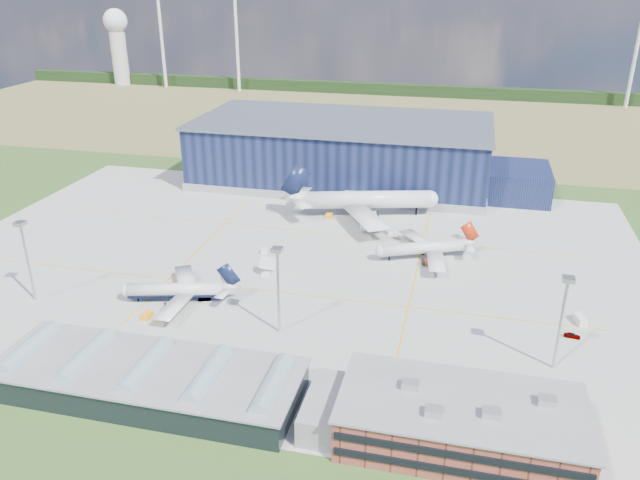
# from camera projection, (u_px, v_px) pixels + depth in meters

# --- Properties ---
(ground) EXTENTS (600.00, 600.00, 0.00)m
(ground) POSITION_uv_depth(u_px,v_px,m) (277.00, 275.00, 184.75)
(ground) COLOR #26491B
(ground) RESTS_ON ground
(apron) EXTENTS (220.00, 160.00, 0.08)m
(apron) POSITION_uv_depth(u_px,v_px,m) (287.00, 261.00, 193.66)
(apron) COLOR #A5A5A0
(apron) RESTS_ON ground
(farmland) EXTENTS (600.00, 220.00, 0.01)m
(farmland) POSITION_uv_depth(u_px,v_px,m) (384.00, 118.00, 380.98)
(farmland) COLOR olive
(farmland) RESTS_ON ground
(treeline) EXTENTS (600.00, 8.00, 8.00)m
(treeline) POSITION_uv_depth(u_px,v_px,m) (400.00, 90.00, 450.75)
(treeline) COLOR black
(treeline) RESTS_ON ground
(horizon_dressing) EXTENTS (440.20, 18.00, 70.00)m
(horizon_dressing) POSITION_uv_depth(u_px,v_px,m) (151.00, 40.00, 475.24)
(horizon_dressing) COLOR silver
(horizon_dressing) RESTS_ON ground
(hangar) EXTENTS (145.00, 62.00, 26.10)m
(hangar) POSITION_uv_depth(u_px,v_px,m) (349.00, 154.00, 264.10)
(hangar) COLOR #0F1734
(hangar) RESTS_ON ground
(ops_building) EXTENTS (46.00, 23.00, 10.90)m
(ops_building) POSITION_uv_depth(u_px,v_px,m) (461.00, 422.00, 117.40)
(ops_building) COLOR brown
(ops_building) RESTS_ON ground
(glass_concourse) EXTENTS (78.00, 23.00, 8.60)m
(glass_concourse) POSITION_uv_depth(u_px,v_px,m) (163.00, 380.00, 131.17)
(glass_concourse) COLOR black
(glass_concourse) RESTS_ON ground
(light_mast_west) EXTENTS (2.60, 2.60, 23.00)m
(light_mast_west) POSITION_uv_depth(u_px,v_px,m) (25.00, 248.00, 164.88)
(light_mast_west) COLOR #A9AAAF
(light_mast_west) RESTS_ON ground
(light_mast_center) EXTENTS (2.60, 2.60, 23.00)m
(light_mast_center) POSITION_uv_depth(u_px,v_px,m) (278.00, 276.00, 149.70)
(light_mast_center) COLOR #A9AAAF
(light_mast_center) RESTS_ON ground
(light_mast_east) EXTENTS (2.60, 2.60, 23.00)m
(light_mast_east) POSITION_uv_depth(u_px,v_px,m) (563.00, 308.00, 135.61)
(light_mast_east) COLOR #A9AAAF
(light_mast_east) RESTS_ON ground
(airliner_navy) EXTENTS (40.66, 40.15, 10.86)m
(airliner_navy) POSITION_uv_depth(u_px,v_px,m) (175.00, 283.00, 168.16)
(airliner_navy) COLOR silver
(airliner_navy) RESTS_ON ground
(airliner_red) EXTENTS (44.86, 44.47, 11.18)m
(airliner_red) POSITION_uv_depth(u_px,v_px,m) (423.00, 242.00, 193.31)
(airliner_red) COLOR silver
(airliner_red) RESTS_ON ground
(airliner_widebody) EXTENTS (72.22, 71.32, 19.22)m
(airliner_widebody) POSITION_uv_depth(u_px,v_px,m) (367.00, 191.00, 225.92)
(airliner_widebody) COLOR silver
(airliner_widebody) RESTS_ON ground
(gse_tug_a) EXTENTS (2.66, 3.82, 1.48)m
(gse_tug_a) POSITION_uv_depth(u_px,v_px,m) (163.00, 316.00, 161.34)
(gse_tug_a) COLOR #FF9F16
(gse_tug_a) RESTS_ON ground
(gse_tug_b) EXTENTS (2.36, 3.41, 1.43)m
(gse_tug_b) POSITION_uv_depth(u_px,v_px,m) (147.00, 316.00, 161.58)
(gse_tug_b) COLOR #FF9F16
(gse_tug_b) RESTS_ON ground
(gse_van_a) EXTENTS (5.26, 3.00, 2.17)m
(gse_van_a) POSITION_uv_depth(u_px,v_px,m) (116.00, 340.00, 150.42)
(gse_van_a) COLOR silver
(gse_van_a) RESTS_ON ground
(gse_cart_a) EXTENTS (2.61, 3.28, 1.24)m
(gse_cart_a) POSITION_uv_depth(u_px,v_px,m) (264.00, 251.00, 199.15)
(gse_cart_a) COLOR silver
(gse_cart_a) RESTS_ON ground
(gse_van_b) EXTENTS (3.37, 5.00, 2.10)m
(gse_van_b) POSITION_uv_depth(u_px,v_px,m) (580.00, 319.00, 159.26)
(gse_van_b) COLOR silver
(gse_van_b) RESTS_ON ground
(gse_tug_c) EXTENTS (2.29, 3.60, 1.56)m
(gse_tug_c) POSITION_uv_depth(u_px,v_px,m) (329.00, 216.00, 227.24)
(gse_tug_c) COLOR #FF9F16
(gse_tug_c) RESTS_ON ground
(gse_cart_b) EXTENTS (3.46, 3.60, 1.30)m
(gse_cart_b) POSITION_uv_depth(u_px,v_px,m) (388.00, 232.00, 213.74)
(gse_cart_b) COLOR silver
(gse_cart_b) RESTS_ON ground
(gse_van_c) EXTENTS (5.82, 4.06, 2.54)m
(gse_van_c) POSITION_uv_depth(u_px,v_px,m) (478.00, 395.00, 130.56)
(gse_van_c) COLOR silver
(gse_van_c) RESTS_ON ground
(airstair) EXTENTS (3.85, 6.02, 3.59)m
(airstair) POSITION_uv_depth(u_px,v_px,m) (268.00, 267.00, 185.86)
(airstair) COLOR silver
(airstair) RESTS_ON ground
(car_a) EXTENTS (4.03, 1.99, 1.32)m
(car_a) POSITION_uv_depth(u_px,v_px,m) (572.00, 335.00, 152.94)
(car_a) COLOR #99999E
(car_a) RESTS_ON ground
(car_b) EXTENTS (3.66, 2.32, 1.14)m
(car_b) POSITION_uv_depth(u_px,v_px,m) (204.00, 299.00, 170.10)
(car_b) COLOR #99999E
(car_b) RESTS_ON ground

